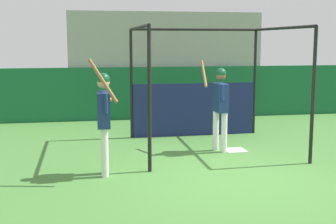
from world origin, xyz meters
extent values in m
plane|color=#477F38|center=(0.00, 0.00, 0.00)|extent=(60.00, 60.00, 0.00)
cube|color=#196038|center=(0.00, 6.44, 0.79)|extent=(24.00, 0.12, 1.58)
cube|color=#9E9E99|center=(0.00, 8.10, 1.62)|extent=(5.95, 3.20, 3.23)
cube|color=#195B33|center=(-2.20, 6.90, 1.63)|extent=(0.45, 0.40, 0.10)
cube|color=#195B33|center=(-2.20, 7.08, 1.86)|extent=(0.45, 0.06, 0.40)
cube|color=#195B33|center=(-1.65, 6.90, 1.63)|extent=(0.45, 0.40, 0.10)
cube|color=#195B33|center=(-1.65, 7.08, 1.86)|extent=(0.45, 0.06, 0.40)
cube|color=#195B33|center=(-1.10, 6.90, 1.63)|extent=(0.45, 0.40, 0.10)
cube|color=#195B33|center=(-1.10, 7.08, 1.86)|extent=(0.45, 0.06, 0.40)
cube|color=#195B33|center=(-0.55, 6.90, 1.63)|extent=(0.45, 0.40, 0.10)
cube|color=#195B33|center=(-0.55, 7.08, 1.86)|extent=(0.45, 0.06, 0.40)
cube|color=#195B33|center=(0.00, 6.90, 1.63)|extent=(0.45, 0.40, 0.10)
cube|color=#195B33|center=(0.00, 7.08, 1.86)|extent=(0.45, 0.06, 0.40)
cube|color=#195B33|center=(0.55, 6.90, 1.63)|extent=(0.45, 0.40, 0.10)
cube|color=#195B33|center=(0.55, 7.08, 1.86)|extent=(0.45, 0.06, 0.40)
cube|color=#195B33|center=(1.10, 6.90, 1.63)|extent=(0.45, 0.40, 0.10)
cube|color=#195B33|center=(1.10, 7.08, 1.86)|extent=(0.45, 0.06, 0.40)
cube|color=#195B33|center=(1.65, 6.90, 1.63)|extent=(0.45, 0.40, 0.10)
cube|color=#195B33|center=(1.65, 7.08, 1.86)|extent=(0.45, 0.06, 0.40)
cube|color=#195B33|center=(2.20, 6.90, 1.63)|extent=(0.45, 0.40, 0.10)
cube|color=#195B33|center=(2.20, 7.08, 1.86)|extent=(0.45, 0.06, 0.40)
cube|color=#195B33|center=(-2.20, 7.70, 2.03)|extent=(0.45, 0.40, 0.10)
cube|color=#195B33|center=(-2.20, 7.88, 2.26)|extent=(0.45, 0.06, 0.40)
cube|color=#195B33|center=(-1.65, 7.70, 2.03)|extent=(0.45, 0.40, 0.10)
cube|color=#195B33|center=(-1.65, 7.88, 2.26)|extent=(0.45, 0.06, 0.40)
cube|color=#195B33|center=(-1.10, 7.70, 2.03)|extent=(0.45, 0.40, 0.10)
cube|color=#195B33|center=(-1.10, 7.88, 2.26)|extent=(0.45, 0.06, 0.40)
cube|color=#195B33|center=(-0.55, 7.70, 2.03)|extent=(0.45, 0.40, 0.10)
cube|color=#195B33|center=(-0.55, 7.88, 2.26)|extent=(0.45, 0.06, 0.40)
cube|color=#195B33|center=(0.00, 7.70, 2.03)|extent=(0.45, 0.40, 0.10)
cube|color=#195B33|center=(0.00, 7.88, 2.26)|extent=(0.45, 0.06, 0.40)
cube|color=#195B33|center=(0.55, 7.70, 2.03)|extent=(0.45, 0.40, 0.10)
cube|color=#195B33|center=(0.55, 7.88, 2.26)|extent=(0.45, 0.06, 0.40)
cube|color=#195B33|center=(1.10, 7.70, 2.03)|extent=(0.45, 0.40, 0.10)
cube|color=#195B33|center=(1.10, 7.88, 2.26)|extent=(0.45, 0.06, 0.40)
cube|color=#195B33|center=(1.65, 7.70, 2.03)|extent=(0.45, 0.40, 0.10)
cube|color=#195B33|center=(1.65, 7.88, 2.26)|extent=(0.45, 0.06, 0.40)
cube|color=#195B33|center=(2.20, 7.70, 2.03)|extent=(0.45, 0.40, 0.10)
cube|color=#195B33|center=(2.20, 7.88, 2.26)|extent=(0.45, 0.06, 0.40)
cube|color=#195B33|center=(-2.20, 8.50, 2.43)|extent=(0.45, 0.40, 0.10)
cube|color=#195B33|center=(-2.20, 8.68, 2.66)|extent=(0.45, 0.06, 0.40)
cube|color=#195B33|center=(-1.65, 8.50, 2.43)|extent=(0.45, 0.40, 0.10)
cube|color=#195B33|center=(-1.65, 8.68, 2.66)|extent=(0.45, 0.06, 0.40)
cube|color=#195B33|center=(-1.10, 8.50, 2.43)|extent=(0.45, 0.40, 0.10)
cube|color=#195B33|center=(-1.10, 8.68, 2.66)|extent=(0.45, 0.06, 0.40)
cube|color=#195B33|center=(-0.55, 8.50, 2.43)|extent=(0.45, 0.40, 0.10)
cube|color=#195B33|center=(-0.55, 8.68, 2.66)|extent=(0.45, 0.06, 0.40)
cube|color=#195B33|center=(0.00, 8.50, 2.43)|extent=(0.45, 0.40, 0.10)
cube|color=#195B33|center=(0.00, 8.68, 2.66)|extent=(0.45, 0.06, 0.40)
cube|color=#195B33|center=(0.55, 8.50, 2.43)|extent=(0.45, 0.40, 0.10)
cube|color=#195B33|center=(0.55, 8.68, 2.66)|extent=(0.45, 0.06, 0.40)
cube|color=#195B33|center=(1.10, 8.50, 2.43)|extent=(0.45, 0.40, 0.10)
cube|color=#195B33|center=(1.10, 8.68, 2.66)|extent=(0.45, 0.06, 0.40)
cube|color=#195B33|center=(1.65, 8.50, 2.43)|extent=(0.45, 0.40, 0.10)
cube|color=#195B33|center=(1.65, 8.68, 2.66)|extent=(0.45, 0.06, 0.40)
cube|color=#195B33|center=(2.20, 8.50, 2.43)|extent=(0.45, 0.40, 0.10)
cube|color=#195B33|center=(2.20, 8.68, 2.66)|extent=(0.45, 0.06, 0.40)
cube|color=#195B33|center=(-2.20, 9.30, 2.83)|extent=(0.45, 0.40, 0.10)
cube|color=#195B33|center=(-2.20, 9.48, 3.06)|extent=(0.45, 0.06, 0.40)
cube|color=#195B33|center=(-1.65, 9.30, 2.83)|extent=(0.45, 0.40, 0.10)
cube|color=#195B33|center=(-1.65, 9.48, 3.06)|extent=(0.45, 0.06, 0.40)
cube|color=#195B33|center=(-1.10, 9.30, 2.83)|extent=(0.45, 0.40, 0.10)
cube|color=#195B33|center=(-1.10, 9.48, 3.06)|extent=(0.45, 0.06, 0.40)
cube|color=#195B33|center=(-0.55, 9.30, 2.83)|extent=(0.45, 0.40, 0.10)
cube|color=#195B33|center=(-0.55, 9.48, 3.06)|extent=(0.45, 0.06, 0.40)
cube|color=#195B33|center=(0.00, 9.30, 2.83)|extent=(0.45, 0.40, 0.10)
cube|color=#195B33|center=(0.00, 9.48, 3.06)|extent=(0.45, 0.06, 0.40)
cube|color=#195B33|center=(0.55, 9.30, 2.83)|extent=(0.45, 0.40, 0.10)
cube|color=#195B33|center=(0.55, 9.48, 3.06)|extent=(0.45, 0.06, 0.40)
cube|color=#195B33|center=(1.10, 9.30, 2.83)|extent=(0.45, 0.40, 0.10)
cube|color=#195B33|center=(1.10, 9.48, 3.06)|extent=(0.45, 0.06, 0.40)
cube|color=#195B33|center=(1.65, 9.30, 2.83)|extent=(0.45, 0.40, 0.10)
cube|color=#195B33|center=(1.65, 9.48, 3.06)|extent=(0.45, 0.06, 0.40)
cube|color=#195B33|center=(2.20, 9.30, 2.83)|extent=(0.45, 0.40, 0.10)
cube|color=#195B33|center=(2.20, 9.48, 3.06)|extent=(0.45, 0.06, 0.40)
cylinder|color=black|center=(-1.40, 0.66, 1.32)|extent=(0.07, 0.07, 2.63)
cylinder|color=black|center=(1.75, 0.66, 1.32)|extent=(0.07, 0.07, 2.63)
cylinder|color=black|center=(-1.40, 3.74, 1.32)|extent=(0.07, 0.07, 2.63)
cylinder|color=black|center=(1.75, 3.74, 1.32)|extent=(0.07, 0.07, 2.63)
cylinder|color=black|center=(-1.40, 2.20, 2.63)|extent=(0.06, 3.08, 0.06)
cylinder|color=black|center=(1.75, 2.20, 2.63)|extent=(0.06, 3.08, 0.06)
cylinder|color=black|center=(0.17, 3.74, 2.63)|extent=(3.15, 0.06, 0.06)
cube|color=navy|center=(0.17, 3.72, 0.66)|extent=(3.08, 0.03, 1.32)
cube|color=white|center=(0.66, 1.96, 0.01)|extent=(0.44, 0.44, 0.02)
cylinder|color=white|center=(0.37, 1.86, 0.43)|extent=(0.14, 0.14, 0.86)
cylinder|color=white|center=(0.24, 2.05, 0.43)|extent=(0.14, 0.14, 0.86)
cube|color=navy|center=(0.31, 1.96, 1.16)|extent=(0.24, 0.44, 0.61)
sphere|color=brown|center=(0.31, 1.96, 1.64)|extent=(0.21, 0.21, 0.21)
sphere|color=#144C2D|center=(0.31, 1.96, 1.68)|extent=(0.23, 0.23, 0.23)
cylinder|color=navy|center=(0.28, 1.73, 1.30)|extent=(0.07, 0.07, 0.33)
cylinder|color=navy|center=(0.26, 2.18, 1.30)|extent=(0.07, 0.07, 0.33)
cylinder|color=brown|center=(0.00, 2.19, 1.66)|extent=(0.15, 0.74, 0.54)
sphere|color=brown|center=(0.35, 2.15, 1.42)|extent=(0.08, 0.08, 0.08)
cylinder|color=white|center=(-2.21, 0.69, 0.43)|extent=(0.14, 0.14, 0.87)
cylinder|color=white|center=(-2.22, 0.47, 0.43)|extent=(0.14, 0.14, 0.87)
cube|color=navy|center=(-2.22, 0.58, 1.18)|extent=(0.25, 0.50, 0.62)
sphere|color=tan|center=(-2.22, 0.58, 1.65)|extent=(0.22, 0.22, 0.22)
sphere|color=#144C2D|center=(-2.22, 0.58, 1.70)|extent=(0.23, 0.23, 0.23)
cylinder|color=navy|center=(-2.16, 0.83, 1.32)|extent=(0.07, 0.07, 0.34)
cylinder|color=navy|center=(-2.19, 0.32, 1.32)|extent=(0.07, 0.07, 0.34)
cylinder|color=brown|center=(-2.24, 0.21, 1.71)|extent=(0.50, 0.30, 0.72)
sphere|color=brown|center=(-2.12, 0.42, 1.36)|extent=(0.08, 0.08, 0.08)
camera|label=1|loc=(-2.57, -7.54, 2.36)|focal=50.00mm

